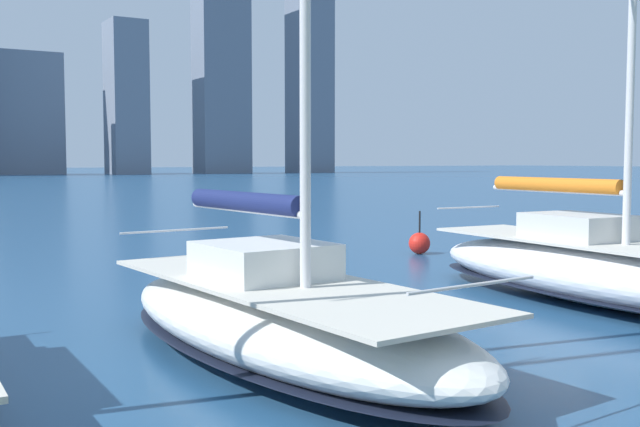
{
  "coord_description": "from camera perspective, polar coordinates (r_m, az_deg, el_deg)",
  "views": [
    {
      "loc": [
        6.49,
        2.82,
        3.05
      ],
      "look_at": [
        0.45,
        -7.42,
        2.2
      ],
      "focal_mm": 42.0,
      "sensor_mm": 36.0,
      "label": 1
    }
  ],
  "objects": [
    {
      "name": "sailboat_orange",
      "position": [
        17.07,
        20.28,
        -3.98
      ],
      "size": [
        3.1,
        9.58,
        9.91
      ],
      "color": "white",
      "rests_on": "ground"
    },
    {
      "name": "channel_buoy",
      "position": [
        24.5,
        7.59,
        -2.25
      ],
      "size": [
        0.7,
        0.7,
        1.4
      ],
      "color": "red",
      "rests_on": "ground"
    },
    {
      "name": "sailboat_navy",
      "position": [
        11.56,
        -3.0,
        -7.66
      ],
      "size": [
        3.68,
        8.78,
        12.75
      ],
      "color": "white",
      "rests_on": "ground"
    }
  ]
}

